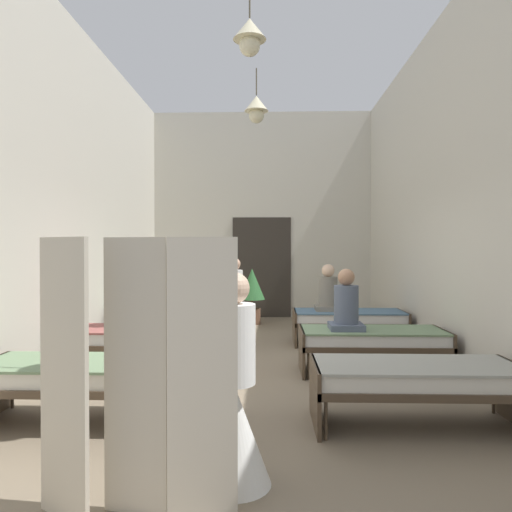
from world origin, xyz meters
TOP-DOWN VIEW (x-y plane):
  - ground_plane at (0.00, 0.00)m, footprint 5.82×10.94m
  - room_shell at (0.00, 1.15)m, footprint 5.62×10.54m
  - bed_left_row_0 at (-1.56, -1.90)m, footprint 1.90×0.84m
  - bed_right_row_0 at (1.56, -1.90)m, footprint 1.90×0.84m
  - bed_left_row_1 at (-1.56, 0.00)m, footprint 1.90×0.84m
  - bed_right_row_1 at (1.56, 0.00)m, footprint 1.90×0.84m
  - bed_left_row_2 at (-1.56, 1.90)m, footprint 1.90×0.84m
  - bed_right_row_2 at (1.56, 1.90)m, footprint 1.90×0.84m
  - nurse_near_aisle at (-0.04, -3.05)m, footprint 0.52×0.52m
  - nurse_mid_aisle at (-0.38, -1.37)m, footprint 0.52×0.52m
  - nurse_far_aisle at (-0.45, 2.45)m, footprint 0.52×0.52m
  - patient_seated_primary at (1.21, 1.94)m, footprint 0.44×0.44m
  - patient_seated_secondary at (1.21, -0.04)m, footprint 0.44×0.44m
  - potted_plant at (-0.19, 4.07)m, footprint 0.56×0.56m
  - privacy_screen at (-0.61, -3.47)m, footprint 1.24×0.24m

SIDE VIEW (x-z plane):
  - ground_plane at x=0.00m, z-range -0.10..0.00m
  - bed_left_row_0 at x=-1.56m, z-range 0.15..0.73m
  - bed_right_row_0 at x=1.56m, z-range 0.15..0.73m
  - bed_left_row_1 at x=-1.56m, z-range 0.15..0.73m
  - bed_right_row_1 at x=1.56m, z-range 0.15..0.73m
  - bed_left_row_2 at x=-1.56m, z-range 0.15..0.73m
  - bed_right_row_2 at x=1.56m, z-range 0.15..0.73m
  - nurse_near_aisle at x=-0.04m, z-range -0.21..1.27m
  - nurse_mid_aisle at x=-0.38m, z-range -0.21..1.27m
  - nurse_far_aisle at x=-0.45m, z-range -0.21..1.27m
  - potted_plant at x=-0.19m, z-range 0.14..1.35m
  - privacy_screen at x=-0.61m, z-range 0.00..1.70m
  - patient_seated_primary at x=1.21m, z-range 0.47..1.27m
  - patient_seated_secondary at x=1.21m, z-range 0.47..1.27m
  - room_shell at x=0.00m, z-range 0.01..4.95m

